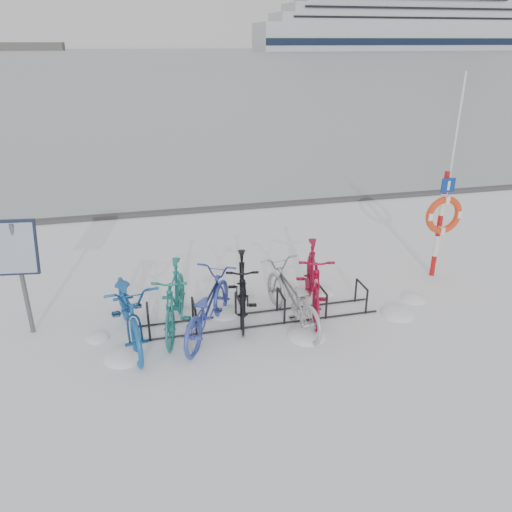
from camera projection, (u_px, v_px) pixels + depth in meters
ground at (260, 320)px, 8.29m from camera, size 900.00×900.00×0.00m
ice_sheet at (133, 56)px, 146.55m from camera, size 400.00×298.00×0.02m
quay_edge at (207, 209)px, 13.53m from camera, size 400.00×0.25×0.10m
bike_rack at (260, 310)px, 8.22m from camera, size 4.00×0.48×0.46m
info_board at (17, 254)px, 7.39m from camera, size 0.65×0.31×1.88m
lifebuoy_station at (443, 215)px, 9.31m from camera, size 0.73×0.22×3.79m
cruise_ferry at (399, 22)px, 224.21m from camera, size 131.93×24.90×43.35m
bike_0 at (129, 305)px, 7.58m from camera, size 1.05×2.24×1.13m
bike_1 at (175, 297)px, 7.84m from camera, size 0.94×1.93×1.12m
bike_2 at (207, 305)px, 7.74m from camera, size 1.48×1.98×0.99m
bike_3 at (242, 286)px, 8.24m from camera, size 0.85×1.86×1.08m
bike_4 at (292, 295)px, 8.04m from camera, size 0.96×1.98×0.99m
bike_5 at (313, 278)px, 8.37m from camera, size 1.05×2.07×1.20m
snow_drifts at (287, 322)px, 8.21m from camera, size 5.85×1.96×0.21m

